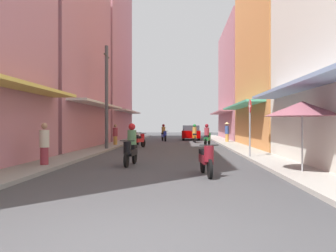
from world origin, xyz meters
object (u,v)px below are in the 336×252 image
(pedestrian_crossing, at_px, (227,131))
(motorbike_maroon, at_px, (206,159))
(motorbike_green, at_px, (207,136))
(parked_car, at_px, (191,133))
(motorbike_blue, at_px, (164,134))
(pedestrian_far, at_px, (115,135))
(utility_pole, at_px, (107,97))
(motorbike_white, at_px, (137,139))
(motorbike_black, at_px, (131,147))
(street_sign_no_entry, at_px, (250,120))
(pedestrian_foreground, at_px, (44,146))
(motorbike_red, at_px, (139,140))
(vendor_umbrella, at_px, (302,109))
(motorbike_orange, at_px, (194,134))

(pedestrian_crossing, bearing_deg, motorbike_maroon, -99.05)
(motorbike_green, height_order, parked_car, motorbike_green)
(motorbike_blue, distance_m, pedestrian_far, 8.32)
(parked_car, xyz_separation_m, utility_pole, (-5.32, -14.13, 2.43))
(motorbike_white, height_order, pedestrian_crossing, pedestrian_crossing)
(motorbike_black, xyz_separation_m, motorbike_maroon, (2.65, -2.52, -0.20))
(motorbike_black, xyz_separation_m, street_sign_no_entry, (4.91, 2.59, 1.01))
(pedestrian_foreground, relative_size, utility_pole, 0.26)
(pedestrian_foreground, bearing_deg, motorbike_white, 83.48)
(motorbike_maroon, height_order, pedestrian_foreground, pedestrian_foreground)
(motorbike_green, height_order, motorbike_red, motorbike_green)
(motorbike_white, distance_m, street_sign_no_entry, 11.70)
(parked_car, xyz_separation_m, street_sign_no_entry, (2.17, -18.95, 0.98))
(pedestrian_far, relative_size, pedestrian_foreground, 0.98)
(pedestrian_far, distance_m, street_sign_no_entry, 11.66)
(motorbike_maroon, relative_size, street_sign_no_entry, 0.68)
(motorbike_red, distance_m, parked_car, 12.27)
(parked_car, distance_m, vendor_umbrella, 24.03)
(motorbike_black, xyz_separation_m, motorbike_blue, (0.18, 19.04, 0.00))
(motorbike_green, distance_m, motorbike_blue, 7.86)
(motorbike_black, height_order, motorbike_orange, same)
(motorbike_orange, height_order, parked_car, motorbike_orange)
(motorbike_maroon, xyz_separation_m, vendor_umbrella, (2.90, 0.23, 1.51))
(motorbike_black, distance_m, street_sign_no_entry, 5.65)
(pedestrian_far, xyz_separation_m, vendor_umbrella, (8.36, -13.56, 1.23))
(parked_car, xyz_separation_m, pedestrian_crossing, (2.82, -5.77, 0.25))
(motorbike_green, bearing_deg, pedestrian_foreground, -117.20)
(motorbike_maroon, height_order, street_sign_no_entry, street_sign_no_entry)
(motorbike_red, bearing_deg, motorbike_white, 101.32)
(pedestrian_foreground, relative_size, street_sign_no_entry, 0.60)
(motorbike_green, xyz_separation_m, pedestrian_crossing, (1.88, 3.78, 0.28))
(motorbike_blue, bearing_deg, pedestrian_foreground, -98.88)
(pedestrian_foreground, bearing_deg, pedestrian_far, 89.41)
(motorbike_black, relative_size, pedestrian_foreground, 1.13)
(motorbike_blue, xyz_separation_m, motorbike_red, (-1.10, -9.20, -0.20))
(motorbike_white, bearing_deg, utility_pole, -103.02)
(parked_car, bearing_deg, motorbike_blue, -135.75)
(parked_car, relative_size, pedestrian_foreground, 2.59)
(motorbike_orange, relative_size, parked_car, 0.44)
(motorbike_red, distance_m, pedestrian_foreground, 10.91)
(motorbike_orange, distance_m, motorbike_white, 6.23)
(pedestrian_crossing, xyz_separation_m, utility_pole, (-8.13, -8.37, 2.19))
(vendor_umbrella, xyz_separation_m, utility_pole, (-8.12, 9.70, 1.16))
(motorbike_black, relative_size, motorbike_blue, 1.02)
(motorbike_green, distance_m, parked_car, 9.59)
(motorbike_orange, relative_size, motorbike_maroon, 1.00)
(motorbike_black, distance_m, vendor_umbrella, 6.14)
(motorbike_green, bearing_deg, parked_car, 95.58)
(motorbike_orange, height_order, motorbike_blue, same)
(pedestrian_foreground, distance_m, street_sign_no_entry, 8.64)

